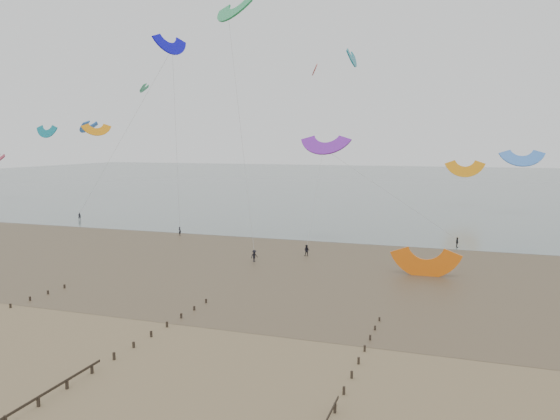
{
  "coord_description": "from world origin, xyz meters",
  "views": [
    {
      "loc": [
        29.05,
        -37.78,
        16.68
      ],
      "look_at": [
        6.72,
        28.0,
        8.0
      ],
      "focal_mm": 35.0,
      "sensor_mm": 36.0,
      "label": 1
    }
  ],
  "objects": [
    {
      "name": "kitesurfers",
      "position": [
        31.24,
        45.93,
        0.83
      ],
      "size": [
        127.61,
        28.76,
        1.72
      ],
      "color": "black",
      "rests_on": "ground"
    },
    {
      "name": "grounded_kite",
      "position": [
        24.83,
        31.19,
        0.0
      ],
      "size": [
        7.24,
        5.68,
        3.95
      ],
      "primitive_type": null,
      "rotation": [
        1.54,
        0.0,
        0.01
      ],
      "color": "orange",
      "rests_on": "ground"
    },
    {
      "name": "ground",
      "position": [
        0.0,
        0.0,
        0.0
      ],
      "size": [
        500.0,
        500.0,
        0.0
      ],
      "primitive_type": "plane",
      "color": "brown",
      "rests_on": "ground"
    },
    {
      "name": "kitesurfer_lead",
      "position": [
        -19.03,
        47.87,
        0.78
      ],
      "size": [
        0.68,
        0.59,
        1.57
      ],
      "primitive_type": "imported",
      "rotation": [
        0.0,
        0.0,
        2.69
      ],
      "color": "black",
      "rests_on": "ground"
    },
    {
      "name": "kites_airborne",
      "position": [
        -7.42,
        90.26,
        20.84
      ],
      "size": [
        251.51,
        110.57,
        35.14
      ],
      "color": "purple",
      "rests_on": "ground"
    },
    {
      "name": "sea_and_shore",
      "position": [
        -4.08,
        34.4,
        0.01
      ],
      "size": [
        500.0,
        665.0,
        0.03
      ],
      "color": "#475654",
      "rests_on": "ground"
    }
  ]
}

